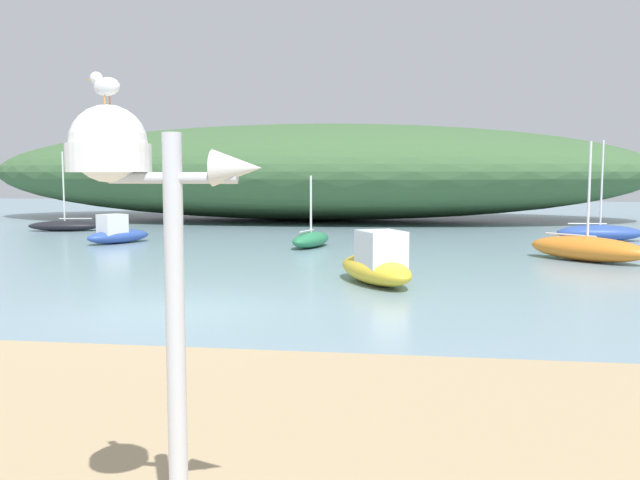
% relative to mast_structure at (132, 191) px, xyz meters
% --- Properties ---
extents(ground_plane, '(120.00, 120.00, 0.00)m').
position_rel_mast_structure_xyz_m(ground_plane, '(-3.09, 9.10, -2.66)').
color(ground_plane, '#7A99A8').
extents(distant_hill, '(41.07, 15.94, 5.83)m').
position_rel_mast_structure_xyz_m(distant_hill, '(-4.80, 37.91, 0.26)').
color(distant_hill, '#3D6038').
rests_on(distant_hill, ground).
extents(mast_structure, '(1.22, 0.52, 2.99)m').
position_rel_mast_structure_xyz_m(mast_structure, '(0.00, 0.00, 0.00)').
color(mast_structure, silver).
rests_on(mast_structure, beach_sand).
extents(seagull_on_radar, '(0.27, 0.16, 0.20)m').
position_rel_mast_structure_xyz_m(seagull_on_radar, '(-0.15, 0.01, 0.65)').
color(seagull_on_radar, orange).
rests_on(seagull_on_radar, mast_structure).
extents(motorboat_outer_mooring, '(2.26, 2.95, 1.19)m').
position_rel_mast_structure_xyz_m(motorboat_outer_mooring, '(-10.25, 21.93, -2.24)').
color(motorboat_outer_mooring, '#2D4C9E').
rests_on(motorboat_outer_mooring, ground).
extents(sailboat_far_left, '(1.60, 2.81, 2.73)m').
position_rel_mast_structure_xyz_m(sailboat_far_left, '(-2.27, 21.52, -2.36)').
color(sailboat_far_left, '#287A4C').
rests_on(sailboat_far_left, ground).
extents(sailboat_off_point, '(3.79, 3.60, 3.82)m').
position_rel_mast_structure_xyz_m(sailboat_off_point, '(7.14, 18.70, -2.26)').
color(sailboat_off_point, orange).
rests_on(sailboat_off_point, ground).
extents(sailboat_mid_channel, '(3.68, 1.98, 3.88)m').
position_rel_mast_structure_xyz_m(sailboat_mid_channel, '(-15.45, 27.34, -2.39)').
color(sailboat_mid_channel, black).
rests_on(sailboat_mid_channel, ground).
extents(sailboat_inner_mooring, '(3.55, 1.38, 4.19)m').
position_rel_mast_structure_xyz_m(sailboat_inner_mooring, '(9.31, 25.75, -2.31)').
color(sailboat_inner_mooring, '#2D4C9E').
rests_on(sailboat_inner_mooring, ground).
extents(motorboat_far_right, '(2.62, 3.47, 1.38)m').
position_rel_mast_structure_xyz_m(motorboat_far_right, '(0.74, 13.13, -2.16)').
color(motorboat_far_right, gold).
rests_on(motorboat_far_right, ground).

